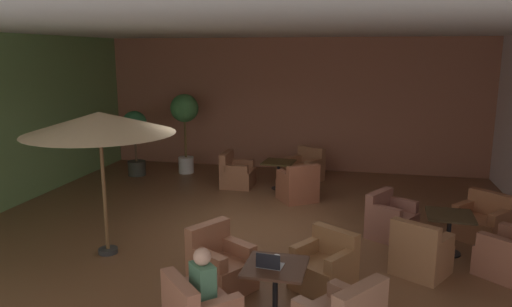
% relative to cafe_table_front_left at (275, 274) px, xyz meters
% --- Properties ---
extents(ground_plane, '(10.79, 10.22, 0.02)m').
position_rel_cafe_table_front_left_xyz_m(ground_plane, '(-0.99, 2.81, -0.57)').
color(ground_plane, brown).
extents(wall_back_brick, '(10.79, 0.08, 3.68)m').
position_rel_cafe_table_front_left_xyz_m(wall_back_brick, '(-0.99, 7.88, 1.28)').
color(wall_back_brick, '#A4644B').
rests_on(wall_back_brick, ground_plane).
extents(ceiling_slab, '(10.79, 10.22, 0.06)m').
position_rel_cafe_table_front_left_xyz_m(ceiling_slab, '(-0.99, 2.81, 3.15)').
color(ceiling_slab, silver).
rests_on(ceiling_slab, wall_back_brick).
extents(cafe_table_front_left, '(0.77, 0.77, 0.68)m').
position_rel_cafe_table_front_left_xyz_m(cafe_table_front_left, '(0.00, 0.00, 0.00)').
color(cafe_table_front_left, black).
rests_on(cafe_table_front_left, ground_plane).
extents(armchair_front_left_north, '(1.02, 1.00, 0.90)m').
position_rel_cafe_table_front_left_xyz_m(armchair_front_left_north, '(-0.88, 0.54, -0.23)').
color(armchair_front_left_north, '#995C3F').
rests_on(armchair_front_left_north, ground_plane).
extents(armchair_front_left_west, '(1.00, 0.99, 0.82)m').
position_rel_cafe_table_front_left_xyz_m(armchair_front_left_west, '(0.55, 0.87, -0.25)').
color(armchair_front_left_west, '#93613A').
rests_on(armchair_front_left_west, ground_plane).
extents(cafe_table_front_right, '(0.77, 0.77, 0.68)m').
position_rel_cafe_table_front_left_xyz_m(cafe_table_front_right, '(2.45, 2.51, -0.04)').
color(cafe_table_front_right, black).
rests_on(cafe_table_front_right, ground_plane).
extents(armchair_front_right_north, '(1.07, 1.06, 0.83)m').
position_rel_cafe_table_front_left_xyz_m(armchair_front_right_north, '(3.15, 3.31, -0.26)').
color(armchair_front_right_north, '#9F5F3C').
rests_on(armchair_front_right_north, ground_plane).
extents(armchair_front_right_east, '(0.98, 1.00, 0.82)m').
position_rel_cafe_table_front_left_xyz_m(armchair_front_right_east, '(1.55, 3.04, -0.25)').
color(armchair_front_right_east, '#945B4B').
rests_on(armchair_front_right_east, ground_plane).
extents(armchair_front_right_south, '(0.98, 0.97, 0.87)m').
position_rel_cafe_table_front_left_xyz_m(armchair_front_right_south, '(1.92, 1.61, -0.24)').
color(armchair_front_right_south, '#9E6A44').
rests_on(armchair_front_right_south, ground_plane).
extents(cafe_table_mid_center, '(0.79, 0.79, 0.68)m').
position_rel_cafe_table_front_left_xyz_m(cafe_table_mid_center, '(-0.96, 5.71, -0.01)').
color(cafe_table_mid_center, black).
rests_on(cafe_table_mid_center, ground_plane).
extents(armchair_mid_center_north, '(1.03, 1.02, 0.87)m').
position_rel_cafe_table_front_left_xyz_m(armchair_mid_center_north, '(-0.36, 4.84, -0.23)').
color(armchair_mid_center_north, '#A0583C').
rests_on(armchair_mid_center_north, ground_plane).
extents(armchair_mid_center_east, '(1.07, 1.06, 0.86)m').
position_rel_cafe_table_front_left_xyz_m(armchair_mid_center_east, '(-0.41, 6.62, -0.25)').
color(armchair_mid_center_east, '#A16643').
rests_on(armchair_mid_center_east, ground_plane).
extents(armchair_mid_center_south, '(0.75, 0.82, 0.86)m').
position_rel_cafe_table_front_left_xyz_m(armchair_mid_center_south, '(-2.02, 5.70, -0.25)').
color(armchair_mid_center_south, '#935A3C').
rests_on(armchair_mid_center_south, ground_plane).
extents(patio_umbrella_tall_red, '(2.38, 2.38, 2.37)m').
position_rel_cafe_table_front_left_xyz_m(patio_umbrella_tall_red, '(-3.07, 1.30, 1.62)').
color(patio_umbrella_tall_red, '#2D2D2D').
rests_on(patio_umbrella_tall_red, ground_plane).
extents(potted_tree_left_corner, '(0.76, 0.76, 2.18)m').
position_rel_cafe_table_front_left_xyz_m(potted_tree_left_corner, '(-3.73, 6.72, 1.00)').
color(potted_tree_left_corner, silver).
rests_on(potted_tree_left_corner, ground_plane).
extents(potted_tree_mid_left, '(0.65, 0.65, 1.76)m').
position_rel_cafe_table_front_left_xyz_m(potted_tree_mid_left, '(-4.95, 6.17, 0.57)').
color(potted_tree_mid_left, '#35352C').
rests_on(potted_tree_mid_left, ground_plane).
extents(patron_blue_shirt, '(0.37, 0.37, 0.71)m').
position_rel_cafe_table_front_left_xyz_m(patron_blue_shirt, '(-0.72, -0.69, 0.19)').
color(patron_blue_shirt, '#487555').
rests_on(patron_blue_shirt, ground_plane).
extents(iced_drink_cup, '(0.08, 0.08, 0.11)m').
position_rel_cafe_table_front_left_xyz_m(iced_drink_cup, '(0.01, 0.06, 0.18)').
color(iced_drink_cup, white).
rests_on(iced_drink_cup, cafe_table_front_left).
extents(open_laptop, '(0.33, 0.25, 0.20)m').
position_rel_cafe_table_front_left_xyz_m(open_laptop, '(-0.06, -0.07, 0.17)').
color(open_laptop, '#9EA0A5').
rests_on(open_laptop, cafe_table_front_left).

